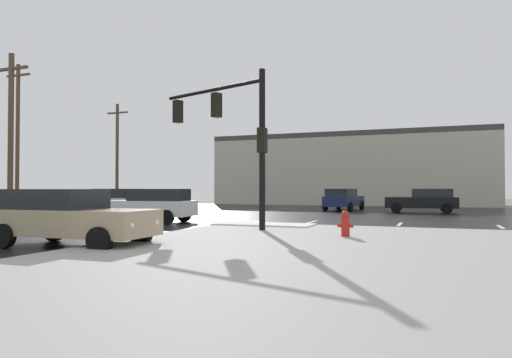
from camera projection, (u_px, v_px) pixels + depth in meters
ground_plane at (201, 219)px, 24.24m from camera, size 120.00×120.00×0.00m
road_asphalt at (201, 219)px, 24.24m from camera, size 44.00×44.00×0.02m
sidewalk_corner at (463, 271)px, 8.70m from camera, size 18.00×18.00×0.14m
snow_strip_curbside at (263, 224)px, 18.70m from camera, size 4.00×1.60×0.06m
lane_markings at (209, 221)px, 22.52m from camera, size 36.15×36.15×0.01m
traffic_signal_mast at (233, 125)px, 17.52m from camera, size 5.06×1.97×5.77m
fire_hydrant at (345, 224)px, 14.23m from camera, size 0.48×0.26×0.79m
strip_building_background at (351, 170)px, 46.47m from camera, size 26.55×8.00×6.96m
sedan_tan at (69, 216)px, 12.72m from camera, size 4.59×2.15×1.58m
sedan_white at (150, 205)px, 21.63m from camera, size 4.65×2.34×1.58m
sedan_navy at (343, 199)px, 33.53m from camera, size 2.43×4.68×1.58m
sedan_black at (424, 200)px, 30.30m from camera, size 4.60×2.18×1.58m
sedan_silver at (110, 201)px, 28.56m from camera, size 4.57×2.09×1.58m
utility_pole_mid at (11, 132)px, 24.09m from camera, size 2.20×0.28×8.68m
utility_pole_far at (18, 134)px, 33.86m from camera, size 2.20×0.28×10.74m
utility_pole_distant at (117, 153)px, 42.02m from camera, size 2.20×0.28×9.31m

